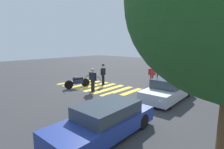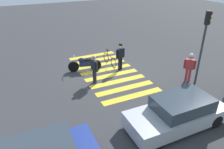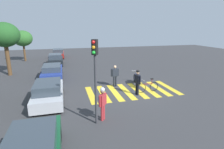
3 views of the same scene
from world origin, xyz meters
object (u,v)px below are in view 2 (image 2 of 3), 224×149
police_motorcycle (85,64)px  pedestrian_bystander (190,66)px  traffic_light_pole (204,37)px  leaning_bicycle (110,60)px  officer_by_motorcycle (120,54)px  officer_on_foot (94,68)px  car_silver_sedan (178,113)px

police_motorcycle → pedestrian_bystander: 6.47m
pedestrian_bystander → traffic_light_pole: 1.84m
police_motorcycle → leaning_bicycle: bearing=-174.5°
officer_by_motorcycle → traffic_light_pole: (-3.18, 3.54, 1.73)m
police_motorcycle → pedestrian_bystander: pedestrian_bystander is taller
officer_on_foot → traffic_light_pole: size_ratio=0.42×
officer_on_foot → pedestrian_bystander: pedestrian_bystander is taller
leaning_bicycle → officer_by_motorcycle: size_ratio=0.95×
officer_on_foot → car_silver_sedan: (-1.89, 4.99, -0.36)m
leaning_bicycle → traffic_light_pole: bearing=127.6°
pedestrian_bystander → leaning_bicycle: bearing=-52.2°
police_motorcycle → officer_by_motorcycle: 2.40m
police_motorcycle → officer_on_foot: 1.93m
officer_on_foot → traffic_light_pole: bearing=155.0°
leaning_bicycle → officer_on_foot: (1.88, 2.03, 0.63)m
leaning_bicycle → police_motorcycle: bearing=5.5°
leaning_bicycle → officer_on_foot: size_ratio=1.00×
leaning_bicycle → traffic_light_pole: (-3.49, 4.54, 2.43)m
police_motorcycle → leaning_bicycle: 1.87m
police_motorcycle → leaning_bicycle: police_motorcycle is taller
leaning_bicycle → car_silver_sedan: size_ratio=0.40×
police_motorcycle → car_silver_sedan: car_silver_sedan is taller
police_motorcycle → car_silver_sedan: bearing=105.3°
leaning_bicycle → traffic_light_pole: traffic_light_pole is taller
leaning_bicycle → pedestrian_bystander: pedestrian_bystander is taller
officer_on_foot → traffic_light_pole: traffic_light_pole is taller
officer_on_foot → car_silver_sedan: 5.35m
car_silver_sedan → traffic_light_pole: 4.80m
police_motorcycle → traffic_light_pole: size_ratio=0.51×
police_motorcycle → car_silver_sedan: 7.10m
traffic_light_pole → officer_by_motorcycle: bearing=-48.1°
officer_on_foot → pedestrian_bystander: size_ratio=0.98×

